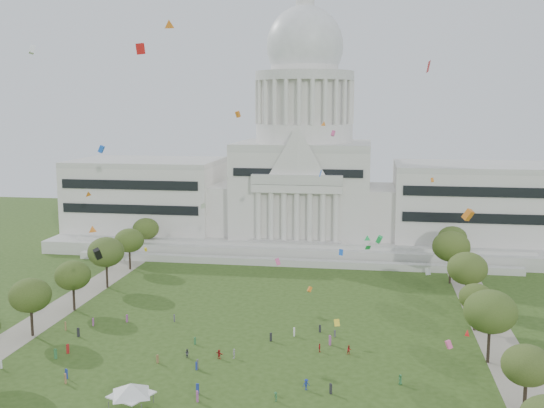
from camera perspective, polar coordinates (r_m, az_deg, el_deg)
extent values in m
plane|color=#2F4916|center=(110.16, -3.78, -16.09)|extent=(400.00, 400.00, 0.00)
cube|color=beige|center=(218.13, 2.86, -2.93)|extent=(160.00, 60.00, 4.00)
cube|color=beige|center=(186.39, 1.77, -5.27)|extent=(130.00, 3.00, 2.00)
cube|color=beige|center=(193.76, 2.07, -4.27)|extent=(140.00, 3.00, 5.00)
cube|color=silver|center=(227.28, -11.07, 0.72)|extent=(50.00, 34.00, 22.00)
cube|color=silver|center=(216.19, 17.51, 0.07)|extent=(50.00, 34.00, 22.00)
cube|color=silver|center=(217.86, -4.29, -0.28)|extent=(12.00, 26.00, 16.00)
cube|color=silver|center=(212.25, 10.06, -0.63)|extent=(12.00, 26.00, 16.00)
cube|color=silver|center=(214.46, 2.86, 1.21)|extent=(44.00, 38.00, 28.00)
cube|color=silver|center=(194.33, 2.24, 1.37)|extent=(28.00, 3.00, 2.40)
cube|color=black|center=(211.09, -12.67, 0.61)|extent=(46.00, 0.40, 11.00)
cube|color=black|center=(199.10, 18.25, -0.11)|extent=(46.00, 0.40, 11.00)
cylinder|color=silver|center=(212.76, 2.90, 6.39)|extent=(32.00, 32.00, 6.00)
cylinder|color=silver|center=(212.58, 2.92, 9.09)|extent=(28.00, 28.00, 14.00)
cylinder|color=beige|center=(212.79, 2.94, 11.38)|extent=(32.40, 32.40, 3.00)
cylinder|color=silver|center=(213.11, 2.95, 12.85)|extent=(22.00, 22.00, 8.00)
ellipsoid|color=silver|center=(213.43, 2.96, 13.93)|extent=(25.00, 25.00, 26.20)
cylinder|color=silver|center=(215.05, 2.99, 17.51)|extent=(6.00, 6.00, 5.00)
cube|color=gray|center=(152.73, -19.27, -9.36)|extent=(8.00, 160.00, 0.04)
cube|color=gray|center=(137.97, 19.47, -11.33)|extent=(8.00, 160.00, 0.04)
cylinder|color=black|center=(107.92, 21.72, -15.85)|extent=(0.56, 0.56, 4.92)
ellipsoid|color=#394B1C|center=(105.90, 21.88, -13.27)|extent=(7.58, 7.58, 6.20)
cylinder|color=black|center=(140.01, -20.72, -9.93)|extent=(0.56, 0.56, 5.47)
ellipsoid|color=#2F4615|center=(138.31, -20.85, -7.65)|extent=(8.42, 8.42, 6.89)
cylinder|color=black|center=(124.64, 18.83, -11.98)|extent=(0.56, 0.56, 6.20)
ellipsoid|color=#37511B|center=(122.51, 18.99, -9.10)|extent=(9.55, 9.55, 7.82)
cylinder|color=black|center=(153.52, -17.33, -8.14)|extent=(0.56, 0.56, 5.27)
ellipsoid|color=#304915|center=(152.02, -17.43, -6.12)|extent=(8.12, 8.12, 6.65)
cylinder|color=black|center=(140.80, 17.73, -9.86)|extent=(0.56, 0.56, 4.56)
ellipsoid|color=#394D18|center=(139.36, 17.82, -7.98)|extent=(7.01, 7.01, 5.74)
cylinder|color=black|center=(169.52, -14.57, -6.29)|extent=(0.56, 0.56, 6.03)
ellipsoid|color=#354A1C|center=(168.00, -14.66, -4.18)|extent=(9.29, 9.29, 7.60)
cylinder|color=black|center=(155.31, 17.00, -7.80)|extent=(0.56, 0.56, 5.97)
ellipsoid|color=#3D511C|center=(153.67, 17.11, -5.53)|extent=(9.19, 9.19, 7.52)
cylinder|color=black|center=(186.63, -12.62, -4.93)|extent=(0.56, 0.56, 5.41)
ellipsoid|color=#344E18|center=(185.38, -12.68, -3.20)|extent=(8.33, 8.33, 6.81)
cylinder|color=black|center=(174.35, 15.68, -5.85)|extent=(0.56, 0.56, 6.37)
ellipsoid|color=#3D5219|center=(172.80, 15.77, -3.69)|extent=(9.82, 9.82, 8.03)
cylinder|color=black|center=(203.71, -11.19, -3.74)|extent=(0.56, 0.56, 5.32)
ellipsoid|color=#354D16|center=(202.57, -11.24, -2.18)|extent=(8.19, 8.19, 6.70)
cylinder|color=black|center=(192.05, 15.79, -4.65)|extent=(0.56, 0.56, 5.47)
ellipsoid|color=#314716|center=(190.81, 15.86, -2.96)|extent=(8.42, 8.42, 6.89)
cylinder|color=#4C4C4C|center=(107.84, -13.29, -16.22)|extent=(0.12, 0.12, 2.31)
cylinder|color=#4C4C4C|center=(106.12, -10.60, -16.56)|extent=(0.12, 0.12, 2.31)
cube|color=white|center=(104.26, -12.50, -16.34)|extent=(7.24, 7.24, 0.18)
pyramid|color=white|center=(103.83, -12.52, -15.84)|extent=(10.13, 10.13, 1.85)
imported|color=#33723F|center=(112.70, 11.43, -15.16)|extent=(0.90, 1.03, 1.77)
imported|color=#B21E1E|center=(123.53, 6.92, -12.85)|extent=(1.00, 0.83, 1.77)
imported|color=#33723F|center=(105.09, 0.33, -16.88)|extent=(0.97, 1.15, 1.58)
imported|color=silver|center=(121.18, -3.42, -13.23)|extent=(0.60, 1.08, 1.81)
imported|color=#B21E1E|center=(121.16, -4.76, -13.27)|extent=(1.74, 1.23, 1.74)
imported|color=#4C4C51|center=(122.20, -7.61, -13.12)|extent=(0.97, 0.79, 1.72)
imported|color=navy|center=(108.86, 3.09, -15.85)|extent=(1.38, 1.20, 1.91)
imported|color=#B21E1E|center=(124.09, 4.29, -12.73)|extent=(0.58, 1.00, 1.67)
cube|color=silver|center=(126.28, -23.11, -13.10)|extent=(0.46, 0.43, 1.48)
cube|color=#994C8C|center=(105.58, -6.72, -16.75)|extent=(0.48, 0.56, 1.80)
cube|color=#4C4C51|center=(131.80, 5.65, -11.49)|extent=(0.39, 0.25, 1.45)
cube|color=#B21E1E|center=(129.05, -17.84, -12.25)|extent=(0.42, 0.54, 1.80)
cube|color=#994C8C|center=(143.08, -12.87, -9.96)|extent=(0.33, 0.48, 1.67)
cube|color=olive|center=(116.31, -18.03, -14.66)|extent=(0.50, 0.54, 1.74)
cube|color=#4C4C51|center=(141.52, -8.75, -10.07)|extent=(0.42, 0.50, 1.60)
cube|color=olive|center=(141.61, -18.02, -10.36)|extent=(0.47, 0.55, 1.79)
cube|color=navy|center=(116.96, -6.80, -14.22)|extent=(0.39, 0.45, 1.45)
cube|color=#26262B|center=(134.12, 4.32, -11.07)|extent=(0.44, 0.29, 1.57)
cube|color=#994C8C|center=(127.52, 5.22, -12.07)|extent=(0.51, 0.60, 1.95)
cube|color=#26262B|center=(107.89, 5.28, -16.16)|extent=(0.48, 0.54, 1.73)
cube|color=#33723F|center=(128.32, -6.93, -12.08)|extent=(0.35, 0.44, 1.46)
cube|color=navy|center=(118.14, -17.95, -14.28)|extent=(0.54, 0.50, 1.74)
cube|color=navy|center=(108.20, -6.70, -16.12)|extent=(0.45, 0.28, 1.71)
cube|color=olive|center=(120.76, -10.23, -13.51)|extent=(0.34, 0.46, 1.56)
cube|color=#26262B|center=(129.00, -0.11, -11.83)|extent=(0.44, 0.53, 1.73)
cube|color=silver|center=(131.68, 2.00, -11.39)|extent=(0.40, 0.53, 1.77)
cube|color=#4C4C51|center=(117.01, -6.69, -14.10)|extent=(0.41, 0.55, 1.85)
cube|color=#33723F|center=(127.19, -18.84, -12.59)|extent=(0.56, 0.41, 1.91)
cube|color=#26262B|center=(136.97, -16.97, -10.95)|extent=(0.58, 0.46, 1.89)
cube|color=#994C8C|center=(142.55, -15.74, -10.14)|extent=(0.38, 0.51, 1.72)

